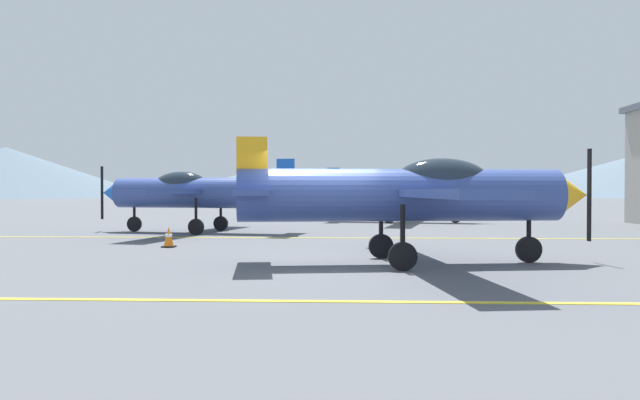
{
  "coord_description": "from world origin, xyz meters",
  "views": [
    {
      "loc": [
        0.55,
        -13.73,
        1.65
      ],
      "look_at": [
        -0.68,
        14.0,
        1.2
      ],
      "focal_mm": 35.18,
      "sensor_mm": 36.0,
      "label": 1
    }
  ],
  "objects": [
    {
      "name": "traffic_cone_front",
      "position": [
        -4.59,
        4.02,
        0.29
      ],
      "size": [
        0.36,
        0.36,
        0.59
      ],
      "color": "black",
      "rests_on": "ground_plane"
    },
    {
      "name": "apron_line_near",
      "position": [
        0.0,
        -4.52,
        0.01
      ],
      "size": [
        80.0,
        0.16,
        0.01
      ],
      "primitive_type": "cube",
      "color": "yellow",
      "rests_on": "ground_plane"
    },
    {
      "name": "apron_line_far",
      "position": [
        0.0,
        7.66,
        0.01
      ],
      "size": [
        80.0,
        0.16,
        0.01
      ],
      "primitive_type": "cube",
      "color": "yellow",
      "rests_on": "ground_plane"
    },
    {
      "name": "ground_plane",
      "position": [
        0.0,
        0.0,
        0.0
      ],
      "size": [
        400.0,
        400.0,
        0.0
      ],
      "primitive_type": "plane",
      "color": "#54565B"
    },
    {
      "name": "airplane_back",
      "position": [
        -1.63,
        29.96,
        1.58
      ],
      "size": [
        8.08,
        9.33,
        2.81
      ],
      "color": "silver",
      "rests_on": "ground_plane"
    },
    {
      "name": "hill_left",
      "position": [
        -75.87,
        122.89,
        5.6
      ],
      "size": [
        65.3,
        65.3,
        11.21
      ],
      "primitive_type": "cone",
      "color": "slate",
      "rests_on": "ground_plane"
    },
    {
      "name": "hill_centerleft",
      "position": [
        -19.68,
        157.39,
        3.86
      ],
      "size": [
        73.01,
        73.01,
        7.72
      ],
      "primitive_type": "cone",
      "color": "slate",
      "rests_on": "ground_plane"
    },
    {
      "name": "airplane_far",
      "position": [
        3.33,
        18.28,
        1.58
      ],
      "size": [
        8.21,
        9.36,
        2.81
      ],
      "color": "white",
      "rests_on": "ground_plane"
    },
    {
      "name": "airplane_near",
      "position": [
        2.03,
        0.29,
        1.58
      ],
      "size": [
        8.19,
        9.39,
        2.81
      ],
      "color": "#33478C",
      "rests_on": "ground_plane"
    },
    {
      "name": "hill_centerright",
      "position": [
        21.11,
        145.27,
        3.52
      ],
      "size": [
        59.06,
        59.06,
        7.03
      ],
      "primitive_type": "cone",
      "color": "slate",
      "rests_on": "ground_plane"
    },
    {
      "name": "airplane_mid",
      "position": [
        -5.29,
        10.16,
        1.58
      ],
      "size": [
        8.21,
        9.37,
        2.81
      ],
      "color": "#33478C",
      "rests_on": "ground_plane"
    }
  ]
}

